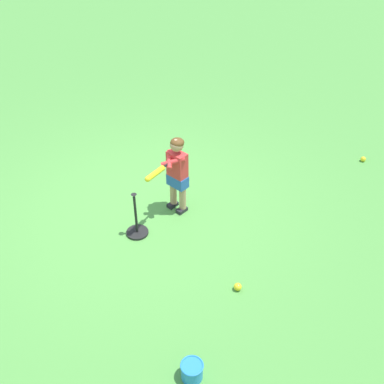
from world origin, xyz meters
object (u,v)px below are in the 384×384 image
Objects in this scene: play_ball_behind_batter at (238,287)px; toy_bucket at (192,371)px; child_batter at (176,169)px; batting_tee at (137,227)px; play_ball_near_batter at (363,159)px.

toy_bucket is (1.05, 0.50, 0.05)m from play_ball_behind_batter.
child_batter is 0.88m from batting_tee.
play_ball_behind_batter is 1.16m from toy_bucket.
play_ball_behind_batter is at bearing 78.22° from child_batter.
play_ball_behind_batter is 0.14× the size of batting_tee.
toy_bucket is at bearing 15.26° from play_ball_near_batter.
child_batter reaches higher than play_ball_near_batter.
batting_tee is at bearing 6.12° from child_batter.
play_ball_behind_batter is at bearing -154.30° from toy_bucket.
toy_bucket is at bearing 25.70° from play_ball_behind_batter.
toy_bucket is (0.69, 1.97, -0.01)m from batting_tee.
batting_tee is 2.87× the size of toy_bucket.
play_ball_near_batter is 4.50m from toy_bucket.
child_batter reaches higher than play_ball_behind_batter.
batting_tee is at bearing -12.12° from play_ball_near_batter.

